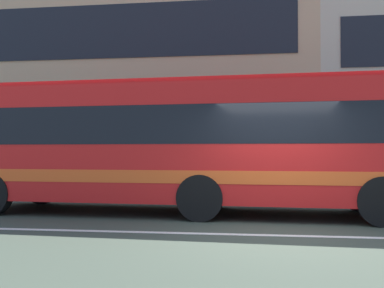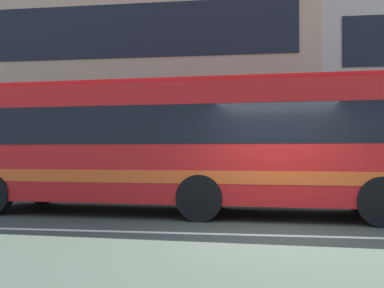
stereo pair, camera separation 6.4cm
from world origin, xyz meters
name	(u,v)px [view 1 (the left image)]	position (x,y,z in m)	size (l,w,h in m)	color
ground_plane	(281,236)	(0.00, 0.00, 0.00)	(160.00, 160.00, 0.00)	#394438
lane_centre_line	(281,235)	(0.00, 0.00, 0.00)	(60.00, 0.16, 0.01)	silver
apartment_block_left	(99,76)	(-8.46, 14.40, 5.56)	(21.37, 10.32, 11.12)	tan
transit_bus	(181,142)	(-2.18, 2.56, 1.73)	(10.75, 3.07, 3.13)	red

